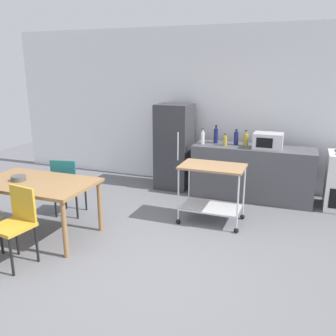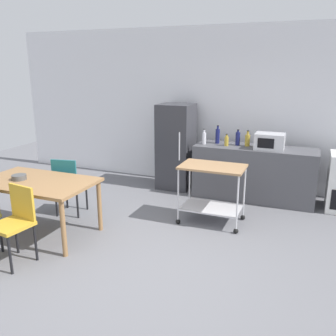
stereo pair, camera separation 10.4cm
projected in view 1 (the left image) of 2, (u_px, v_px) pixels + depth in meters
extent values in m
plane|color=slate|center=(140.00, 260.00, 4.23)|extent=(12.00, 12.00, 0.00)
cube|color=white|center=(211.00, 108.00, 6.71)|extent=(8.40, 0.12, 2.90)
cube|color=#4C4C51|center=(252.00, 173.00, 6.14)|extent=(2.00, 0.64, 0.90)
cube|color=olive|center=(36.00, 183.00, 4.69)|extent=(1.50, 0.90, 0.04)
cylinder|color=olive|center=(65.00, 230.00, 4.21)|extent=(0.06, 0.06, 0.71)
cylinder|color=olive|center=(19.00, 194.00, 5.38)|extent=(0.06, 0.06, 0.71)
cylinder|color=olive|center=(100.00, 206.00, 4.91)|extent=(0.06, 0.06, 0.71)
cylinder|color=black|center=(1.00, 236.00, 4.33)|extent=(0.03, 0.03, 0.45)
cube|color=#1E666B|center=(70.00, 185.00, 5.45)|extent=(0.47, 0.47, 0.04)
cube|color=#1E666B|center=(63.00, 174.00, 5.22)|extent=(0.38, 0.10, 0.40)
cylinder|color=black|center=(86.00, 197.00, 5.65)|extent=(0.03, 0.03, 0.45)
cylinder|color=black|center=(65.00, 195.00, 5.71)|extent=(0.03, 0.03, 0.45)
cylinder|color=black|center=(77.00, 204.00, 5.33)|extent=(0.03, 0.03, 0.45)
cylinder|color=black|center=(55.00, 203.00, 5.39)|extent=(0.03, 0.03, 0.45)
cube|color=gold|center=(12.00, 227.00, 4.01)|extent=(0.45, 0.45, 0.04)
cube|color=gold|center=(23.00, 203.00, 4.10)|extent=(0.38, 0.09, 0.40)
cylinder|color=black|center=(11.00, 257.00, 3.86)|extent=(0.03, 0.03, 0.45)
cylinder|color=black|center=(17.00, 237.00, 4.30)|extent=(0.03, 0.03, 0.45)
cylinder|color=black|center=(37.00, 244.00, 4.14)|extent=(0.03, 0.03, 0.45)
cube|color=#333338|center=(174.00, 146.00, 6.63)|extent=(0.60, 0.60, 1.55)
cylinder|color=silver|center=(178.00, 146.00, 6.27)|extent=(0.02, 0.02, 0.50)
cube|color=#A37A51|center=(213.00, 166.00, 5.07)|extent=(0.90, 0.56, 0.03)
cube|color=silver|center=(211.00, 207.00, 5.24)|extent=(0.83, 0.52, 0.02)
cylinder|color=silver|center=(178.00, 194.00, 5.09)|extent=(0.02, 0.02, 0.76)
sphere|color=black|center=(178.00, 221.00, 5.21)|extent=(0.07, 0.07, 0.07)
cylinder|color=silver|center=(238.00, 202.00, 4.81)|extent=(0.02, 0.02, 0.76)
sphere|color=black|center=(236.00, 230.00, 4.92)|extent=(0.07, 0.07, 0.07)
cylinder|color=silver|center=(189.00, 184.00, 5.54)|extent=(0.02, 0.02, 0.76)
sphere|color=black|center=(189.00, 209.00, 5.66)|extent=(0.07, 0.07, 0.07)
cylinder|color=silver|center=(244.00, 190.00, 5.26)|extent=(0.02, 0.02, 0.76)
sphere|color=black|center=(242.00, 217.00, 5.37)|extent=(0.07, 0.07, 0.07)
cylinder|color=silver|center=(203.00, 138.00, 6.22)|extent=(0.07, 0.07, 0.20)
cylinder|color=silver|center=(203.00, 131.00, 6.19)|extent=(0.03, 0.03, 0.05)
cylinder|color=black|center=(203.00, 129.00, 6.18)|extent=(0.03, 0.03, 0.01)
cylinder|color=navy|center=(216.00, 136.00, 6.28)|extent=(0.07, 0.07, 0.25)
cylinder|color=navy|center=(216.00, 127.00, 6.24)|extent=(0.03, 0.03, 0.05)
cylinder|color=black|center=(216.00, 126.00, 6.23)|extent=(0.04, 0.04, 0.01)
cylinder|color=gold|center=(225.00, 141.00, 6.10)|extent=(0.07, 0.07, 0.16)
cylinder|color=gold|center=(225.00, 135.00, 6.07)|extent=(0.03, 0.03, 0.04)
cylinder|color=black|center=(225.00, 134.00, 6.06)|extent=(0.03, 0.03, 0.01)
cylinder|color=navy|center=(236.00, 139.00, 6.13)|extent=(0.08, 0.08, 0.22)
cylinder|color=navy|center=(236.00, 131.00, 6.10)|extent=(0.03, 0.03, 0.04)
cylinder|color=black|center=(237.00, 130.00, 6.09)|extent=(0.04, 0.04, 0.01)
cylinder|color=gold|center=(246.00, 140.00, 6.08)|extent=(0.08, 0.08, 0.19)
cylinder|color=gold|center=(246.00, 133.00, 6.04)|extent=(0.04, 0.04, 0.06)
cylinder|color=black|center=(246.00, 131.00, 6.03)|extent=(0.04, 0.04, 0.01)
cube|color=silver|center=(268.00, 141.00, 5.83)|extent=(0.46, 0.34, 0.26)
cube|color=black|center=(264.00, 143.00, 5.69)|extent=(0.25, 0.01, 0.16)
cylinder|color=#4C4C4C|center=(18.00, 178.00, 4.72)|extent=(0.19, 0.19, 0.06)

